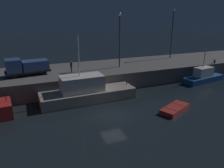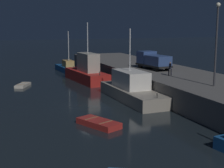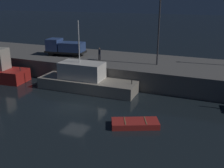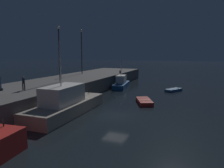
# 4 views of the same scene
# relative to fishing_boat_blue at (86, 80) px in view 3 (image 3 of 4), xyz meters

# --- Properties ---
(ground_plane) EXTENTS (320.00, 320.00, 0.00)m
(ground_plane) POSITION_rel_fishing_boat_blue_xyz_m (1.50, -5.43, -1.21)
(ground_plane) COLOR black
(pier_quay) EXTENTS (70.64, 10.45, 2.46)m
(pier_quay) POSITION_rel_fishing_boat_blue_xyz_m (1.50, 6.89, 0.02)
(pier_quay) COLOR #5B5956
(pier_quay) RESTS_ON ground
(fishing_boat_blue) EXTENTS (12.06, 3.99, 8.19)m
(fishing_boat_blue) POSITION_rel_fishing_boat_blue_xyz_m (0.00, 0.00, 0.00)
(fishing_boat_blue) COLOR gray
(fishing_boat_blue) RESTS_ON ground
(dinghy_orange_near) EXTENTS (4.40, 3.24, 0.56)m
(dinghy_orange_near) POSITION_rel_fishing_boat_blue_xyz_m (8.47, -6.94, -0.95)
(dinghy_orange_near) COLOR #B22823
(dinghy_orange_near) RESTS_ON ground
(lamp_post_west) EXTENTS (0.44, 0.44, 8.30)m
(lamp_post_west) POSITION_rel_fishing_boat_blue_xyz_m (7.20, 5.85, 6.07)
(lamp_post_west) COLOR #38383D
(lamp_post_west) RESTS_ON pier_quay
(utility_truck) EXTENTS (6.11, 2.99, 2.42)m
(utility_truck) POSITION_rel_fishing_boat_blue_xyz_m (-6.69, 6.09, 2.51)
(utility_truck) COLOR black
(utility_truck) RESTS_ON pier_quay
(dockworker) EXTENTS (0.34, 0.44, 1.67)m
(dockworker) POSITION_rel_fishing_boat_blue_xyz_m (-0.69, 5.32, 2.20)
(dockworker) COLOR black
(dockworker) RESTS_ON pier_quay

